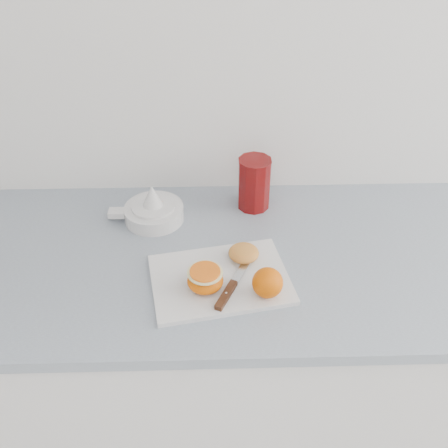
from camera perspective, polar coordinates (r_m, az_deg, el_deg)
name	(u,v)px	position (r m, az deg, el deg)	size (l,w,h in m)	color
counter	(225,365)	(1.56, 0.06, -15.76)	(2.65, 0.64, 0.89)	white
cutting_board	(220,279)	(1.15, -0.45, -6.33)	(0.31, 0.22, 0.01)	silver
whole_orange	(267,283)	(1.09, 4.99, -6.70)	(0.07, 0.07, 0.07)	#F26008
half_orange	(205,279)	(1.11, -2.16, -6.35)	(0.08, 0.08, 0.05)	#F26008
squeezed_shell	(244,253)	(1.19, 2.27, -3.31)	(0.07, 0.07, 0.03)	orange
paring_knife	(229,290)	(1.11, 0.63, -7.51)	(0.10, 0.19, 0.01)	#4B2812
citrus_juicer	(153,210)	(1.34, -8.10, 1.58)	(0.20, 0.16, 0.11)	white
red_tumbler	(254,185)	(1.35, 3.44, 4.44)	(0.09, 0.09, 0.15)	maroon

